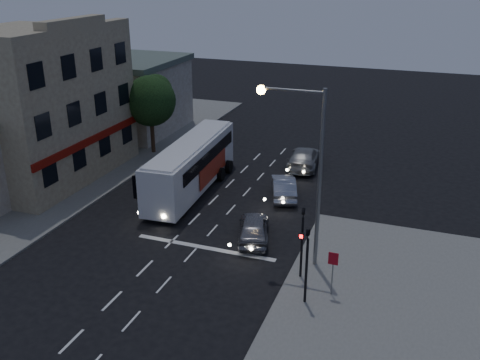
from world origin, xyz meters
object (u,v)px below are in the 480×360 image
at_px(car_sedan_b, 304,158).
at_px(regulatory_sign, 333,267).
at_px(traffic_signal_main, 302,234).
at_px(streetlight, 307,158).
at_px(car_suv, 254,228).
at_px(traffic_signal_side, 307,257).
at_px(car_sedan_a, 284,187).
at_px(tour_bus, 191,164).
at_px(street_tree, 150,99).

xyz_separation_m(car_sedan_b, regulatory_sign, (5.22, -16.25, 0.84)).
height_order(traffic_signal_main, regulatory_sign, traffic_signal_main).
bearing_deg(traffic_signal_main, streetlight, 100.20).
relative_size(car_suv, car_sedan_b, 0.80).
bearing_deg(streetlight, traffic_signal_side, -74.30).
bearing_deg(car_suv, car_sedan_a, -106.30).
distance_m(car_sedan_b, streetlight, 15.04).
height_order(car_sedan_b, regulatory_sign, regulatory_sign).
bearing_deg(tour_bus, traffic_signal_side, -48.19).
bearing_deg(car_suv, car_sedan_b, -106.21).
relative_size(car_sedan_b, traffic_signal_side, 1.27).
height_order(car_suv, car_sedan_b, car_sedan_b).
bearing_deg(streetlight, tour_bus, 143.89).
bearing_deg(car_sedan_b, streetlight, 97.85).
bearing_deg(regulatory_sign, car_sedan_b, 107.82).
bearing_deg(traffic_signal_main, traffic_signal_side, -70.51).
relative_size(tour_bus, traffic_signal_side, 2.77).
bearing_deg(traffic_signal_side, car_sedan_b, 103.78).
xyz_separation_m(car_sedan_b, traffic_signal_side, (4.22, -17.21, 1.66)).
relative_size(car_sedan_a, traffic_signal_main, 1.03).
height_order(streetlight, street_tree, streetlight).
distance_m(car_suv, traffic_signal_side, 6.71).
xyz_separation_m(car_sedan_a, regulatory_sign, (5.17, -10.31, 0.90)).
distance_m(car_sedan_a, traffic_signal_main, 10.07).
distance_m(tour_bus, car_sedan_b, 9.33).
xyz_separation_m(streetlight, street_tree, (-15.55, 12.82, -1.23)).
height_order(tour_bus, traffic_signal_side, traffic_signal_side).
xyz_separation_m(car_sedan_a, car_sedan_b, (-0.06, 5.94, 0.06)).
bearing_deg(car_sedan_a, regulatory_sign, 97.39).
height_order(car_suv, traffic_signal_side, traffic_signal_side).
xyz_separation_m(traffic_signal_main, streetlight, (-0.26, 1.42, 3.31)).
relative_size(tour_bus, car_sedan_a, 2.70).
xyz_separation_m(tour_bus, street_tree, (-6.22, 6.01, 2.63)).
distance_m(car_sedan_a, car_sedan_b, 5.94).
bearing_deg(streetlight, car_sedan_b, 103.31).
bearing_deg(car_sedan_a, traffic_signal_side, 91.06).
distance_m(traffic_signal_side, streetlight, 4.84).
xyz_separation_m(tour_bus, traffic_signal_side, (10.29, -10.21, 0.55)).
relative_size(car_sedan_b, traffic_signal_main, 1.27).
relative_size(traffic_signal_main, regulatory_sign, 1.86).
bearing_deg(car_sedan_a, traffic_signal_main, 91.22).
xyz_separation_m(traffic_signal_side, street_tree, (-16.51, 16.22, 2.08)).
bearing_deg(car_suv, streetlight, 136.57).
bearing_deg(car_sedan_b, tour_bus, 43.64).
distance_m(car_suv, car_sedan_b, 12.21).
relative_size(tour_bus, car_suv, 2.74).
bearing_deg(car_suv, traffic_signal_side, 112.88).
bearing_deg(streetlight, regulatory_sign, -51.25).
bearing_deg(traffic_signal_side, regulatory_sign, 43.92).
relative_size(tour_bus, regulatory_sign, 5.16).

